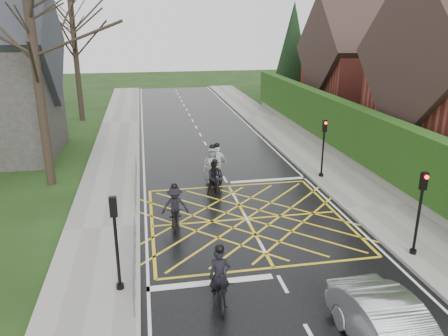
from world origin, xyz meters
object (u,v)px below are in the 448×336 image
object	(u,v)px
car	(394,335)
cyclist_front	(217,166)
cyclist_back	(215,181)
cyclist_rear	(220,285)
cyclist_lead	(213,170)
cyclist_mid	(175,211)

from	to	relation	value
car	cyclist_front	bearing A→B (deg)	96.24
cyclist_back	cyclist_front	world-z (taller)	cyclist_front
cyclist_rear	cyclist_lead	distance (m)	10.29
cyclist_rear	car	size ratio (longest dim) A/B	0.45
cyclist_rear	cyclist_front	xyz separation A→B (m)	(1.74, 10.72, 0.12)
cyclist_rear	cyclist_mid	distance (m)	5.50
cyclist_rear	cyclist_lead	xyz separation A→B (m)	(1.41, 10.19, 0.10)
cyclist_mid	car	world-z (taller)	cyclist_mid
cyclist_back	cyclist_lead	size ratio (longest dim) A/B	0.81
car	cyclist_back	bearing A→B (deg)	99.92
cyclist_rear	cyclist_back	size ratio (longest dim) A/B	1.10
cyclist_rear	cyclist_front	world-z (taller)	cyclist_front
cyclist_rear	car	bearing A→B (deg)	-34.97
cyclist_rear	cyclist_mid	bearing A→B (deg)	103.67
cyclist_mid	cyclist_front	distance (m)	5.92
cyclist_back	cyclist_front	distance (m)	2.14
cyclist_back	cyclist_mid	world-z (taller)	cyclist_mid
cyclist_lead	car	xyz separation A→B (m)	(2.35, -13.26, 0.01)
cyclist_back	car	xyz separation A→B (m)	(2.49, -11.71, 0.06)
cyclist_rear	cyclist_back	xyz separation A→B (m)	(1.27, 8.63, 0.06)
cyclist_rear	cyclist_front	distance (m)	10.86
cyclist_back	cyclist_mid	size ratio (longest dim) A/B	0.92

